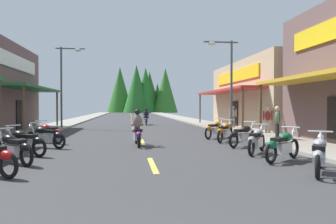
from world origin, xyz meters
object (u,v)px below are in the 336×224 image
(motorcycle_parked_right_3, at_px, (243,135))
(rider_cruising_lead, at_px, (137,130))
(streetlamp_right, at_px, (226,72))
(motorcycle_parked_left_4, at_px, (48,133))
(motorcycle_parked_left_2, at_px, (24,142))
(motorcycle_parked_right_4, at_px, (225,131))
(pedestrian_by_shop, at_px, (233,115))
(motorcycle_parked_left_1, at_px, (13,147))
(motorcycle_parked_right_5, at_px, (215,129))
(pedestrian_strolling, at_px, (277,121))
(motorcycle_parked_right_2, at_px, (257,140))
(motorcycle_parked_right_0, at_px, (319,154))
(rider_cruising_trailing, at_px, (146,118))
(streetlamp_left, at_px, (66,75))
(motorcycle_parked_left_3, at_px, (45,136))
(pedestrian_browsing, at_px, (268,119))
(motorcycle_parked_right_1, at_px, (283,145))

(motorcycle_parked_right_3, bearing_deg, rider_cruising_lead, 132.44)
(streetlamp_right, distance_m, motorcycle_parked_left_4, 10.81)
(motorcycle_parked_left_2, distance_m, motorcycle_parked_left_4, 3.61)
(streetlamp_right, distance_m, motorcycle_parked_right_4, 5.44)
(pedestrian_by_shop, bearing_deg, motorcycle_parked_left_1, -5.88)
(motorcycle_parked_right_5, xyz_separation_m, pedestrian_by_shop, (3.20, 6.36, 0.52))
(pedestrian_strolling, bearing_deg, motorcycle_parked_left_2, 27.74)
(motorcycle_parked_right_2, relative_size, motorcycle_parked_right_3, 1.00)
(motorcycle_parked_right_0, height_order, motorcycle_parked_right_5, same)
(motorcycle_parked_right_4, xyz_separation_m, pedestrian_strolling, (2.54, -0.20, 0.50))
(motorcycle_parked_right_2, relative_size, rider_cruising_trailing, 0.82)
(motorcycle_parked_left_2, bearing_deg, streetlamp_left, -52.18)
(motorcycle_parked_right_2, xyz_separation_m, motorcycle_parked_left_3, (-7.87, 2.45, 0.00))
(motorcycle_parked_left_1, xyz_separation_m, rider_cruising_lead, (3.73, 3.75, 0.17))
(motorcycle_parked_right_3, bearing_deg, motorcycle_parked_right_0, -128.06)
(motorcycle_parked_right_4, height_order, pedestrian_browsing, pedestrian_browsing)
(motorcycle_parked_right_5, xyz_separation_m, motorcycle_parked_left_3, (-7.90, -2.93, 0.00))
(streetlamp_left, height_order, motorcycle_parked_left_1, streetlamp_left)
(motorcycle_parked_right_4, bearing_deg, rider_cruising_lead, 140.39)
(motorcycle_parked_right_2, xyz_separation_m, motorcycle_parked_left_1, (-7.89, -1.04, 0.00))
(motorcycle_parked_right_3, distance_m, motorcycle_parked_left_1, 8.66)
(motorcycle_parked_left_2, bearing_deg, motorcycle_parked_left_1, 129.92)
(motorcycle_parked_right_2, xyz_separation_m, rider_cruising_trailing, (-2.89, 17.56, 0.17))
(motorcycle_parked_right_0, bearing_deg, rider_cruising_lead, 71.51)
(motorcycle_parked_left_2, relative_size, pedestrian_by_shop, 1.07)
(motorcycle_parked_left_1, relative_size, rider_cruising_lead, 0.76)
(motorcycle_parked_left_2, bearing_deg, motorcycle_parked_left_3, -63.35)
(motorcycle_parked_right_0, bearing_deg, rider_cruising_trailing, 44.24)
(motorcycle_parked_right_3, xyz_separation_m, motorcycle_parked_right_5, (-0.21, 3.46, 0.00))
(motorcycle_parked_right_0, xyz_separation_m, pedestrian_strolling, (2.40, 6.91, 0.50))
(motorcycle_parked_right_3, xyz_separation_m, rider_cruising_lead, (-4.40, 0.79, 0.17))
(pedestrian_by_shop, height_order, pedestrian_browsing, pedestrian_by_shop)
(rider_cruising_lead, distance_m, pedestrian_by_shop, 11.68)
(streetlamp_left, height_order, pedestrian_strolling, streetlamp_left)
(streetlamp_right, distance_m, pedestrian_by_shop, 5.09)
(motorcycle_parked_right_4, distance_m, motorcycle_parked_left_2, 8.75)
(rider_cruising_trailing, bearing_deg, motorcycle_parked_right_4, -165.34)
(streetlamp_right, relative_size, motorcycle_parked_left_2, 3.09)
(streetlamp_right, distance_m, pedestrian_browsing, 3.75)
(motorcycle_parked_right_2, relative_size, rider_cruising_lead, 0.82)
(motorcycle_parked_right_3, xyz_separation_m, pedestrian_strolling, (2.35, 1.64, 0.50))
(pedestrian_browsing, bearing_deg, motorcycle_parked_right_1, 16.36)
(motorcycle_parked_right_1, relative_size, pedestrian_strolling, 1.05)
(streetlamp_left, height_order, motorcycle_parked_left_2, streetlamp_left)
(motorcycle_parked_right_3, height_order, pedestrian_by_shop, pedestrian_by_shop)
(motorcycle_parked_right_2, height_order, rider_cruising_trailing, rider_cruising_trailing)
(rider_cruising_lead, bearing_deg, motorcycle_parked_left_4, 67.91)
(streetlamp_left, bearing_deg, motorcycle_parked_right_5, -42.14)
(streetlamp_left, distance_m, motorcycle_parked_right_1, 18.26)
(motorcycle_parked_right_0, bearing_deg, motorcycle_parked_left_2, 100.72)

